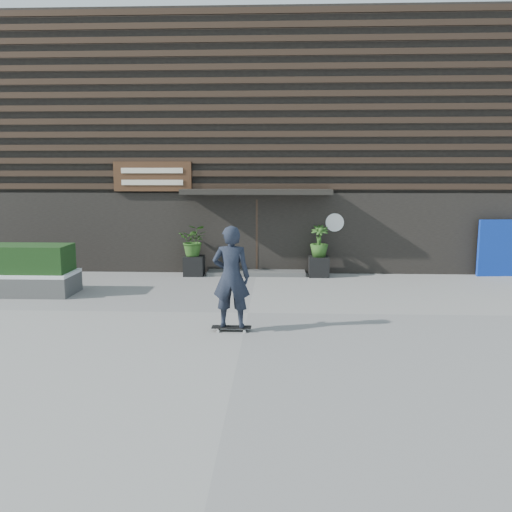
{
  "coord_description": "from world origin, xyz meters",
  "views": [
    {
      "loc": [
        0.66,
        -11.56,
        3.06
      ],
      "look_at": [
        0.13,
        1.22,
        1.1
      ],
      "focal_mm": 37.38,
      "sensor_mm": 36.0,
      "label": 1
    }
  ],
  "objects_px": {
    "raised_bed": "(7,284)",
    "skateboarder": "(231,277)",
    "planter_pot_left": "(194,266)",
    "blue_tarp": "(508,248)",
    "planter_pot_right": "(319,267)"
  },
  "relations": [
    {
      "from": "planter_pot_right",
      "to": "blue_tarp",
      "type": "height_order",
      "value": "blue_tarp"
    },
    {
      "from": "skateboarder",
      "to": "blue_tarp",
      "type": "bearing_deg",
      "value": 37.9
    },
    {
      "from": "planter_pot_left",
      "to": "raised_bed",
      "type": "height_order",
      "value": "planter_pot_left"
    },
    {
      "from": "planter_pot_right",
      "to": "skateboarder",
      "type": "height_order",
      "value": "skateboarder"
    },
    {
      "from": "planter_pot_left",
      "to": "skateboarder",
      "type": "bearing_deg",
      "value": -74.13
    },
    {
      "from": "planter_pot_right",
      "to": "raised_bed",
      "type": "bearing_deg",
      "value": -161.72
    },
    {
      "from": "planter_pot_right",
      "to": "blue_tarp",
      "type": "xyz_separation_m",
      "value": [
        5.72,
        0.3,
        0.56
      ]
    },
    {
      "from": "raised_bed",
      "to": "planter_pot_right",
      "type": "bearing_deg",
      "value": 18.28
    },
    {
      "from": "raised_bed",
      "to": "skateboarder",
      "type": "relative_size",
      "value": 1.67
    },
    {
      "from": "planter_pot_right",
      "to": "raised_bed",
      "type": "height_order",
      "value": "planter_pot_right"
    },
    {
      "from": "planter_pot_right",
      "to": "blue_tarp",
      "type": "bearing_deg",
      "value": 3.0
    },
    {
      "from": "skateboarder",
      "to": "planter_pot_left",
      "type": "bearing_deg",
      "value": 105.87
    },
    {
      "from": "raised_bed",
      "to": "blue_tarp",
      "type": "relative_size",
      "value": 1.91
    },
    {
      "from": "planter_pot_left",
      "to": "blue_tarp",
      "type": "xyz_separation_m",
      "value": [
        9.52,
        0.3,
        0.56
      ]
    },
    {
      "from": "planter_pot_left",
      "to": "blue_tarp",
      "type": "bearing_deg",
      "value": 1.81
    }
  ]
}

